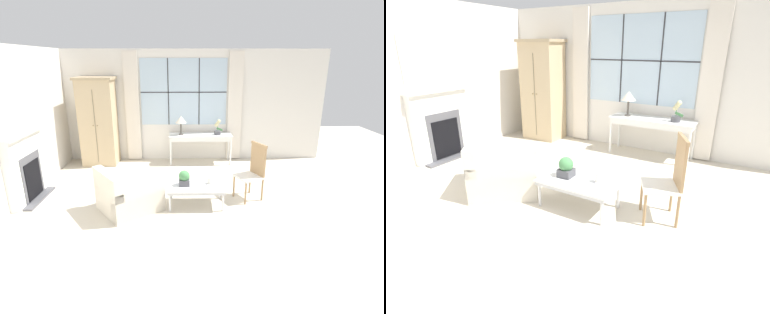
# 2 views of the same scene
# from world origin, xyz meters

# --- Properties ---
(ground_plane) EXTENTS (14.00, 14.00, 0.00)m
(ground_plane) POSITION_xyz_m (0.00, 0.00, 0.00)
(ground_plane) COLOR beige
(wall_back_windowed) EXTENTS (7.20, 0.14, 2.80)m
(wall_back_windowed) POSITION_xyz_m (0.00, 3.02, 1.41)
(wall_back_windowed) COLOR silver
(wall_back_windowed) RESTS_ON ground_plane
(wall_left) EXTENTS (0.06, 7.20, 2.80)m
(wall_left) POSITION_xyz_m (-3.03, 0.60, 1.40)
(wall_left) COLOR silver
(wall_left) RESTS_ON ground_plane
(fireplace) EXTENTS (0.34, 1.20, 2.21)m
(fireplace) POSITION_xyz_m (-2.91, 0.57, 0.75)
(fireplace) COLOR #515156
(fireplace) RESTS_ON ground_plane
(armoire) EXTENTS (0.91, 0.66, 2.16)m
(armoire) POSITION_xyz_m (-2.11, 2.65, 1.08)
(armoire) COLOR tan
(armoire) RESTS_ON ground_plane
(console_table) EXTENTS (1.58, 0.51, 0.74)m
(console_table) POSITION_xyz_m (0.42, 2.69, 0.66)
(console_table) COLOR white
(console_table) RESTS_ON ground_plane
(table_lamp) EXTENTS (0.28, 0.28, 0.48)m
(table_lamp) POSITION_xyz_m (-0.07, 2.66, 1.11)
(table_lamp) COLOR #4C4742
(table_lamp) RESTS_ON console_table
(potted_orchid) EXTENTS (0.21, 0.17, 0.38)m
(potted_orchid) POSITION_xyz_m (0.85, 2.67, 0.90)
(potted_orchid) COLOR #4C4C51
(potted_orchid) RESTS_ON console_table
(armchair_upholstered) EXTENTS (1.26, 1.25, 0.78)m
(armchair_upholstered) POSITION_xyz_m (-0.97, 0.12, 0.26)
(armchair_upholstered) COLOR beige
(armchair_upholstered) RESTS_ON ground_plane
(side_chair_wooden) EXTENTS (0.59, 0.59, 1.07)m
(side_chair_wooden) POSITION_xyz_m (1.32, 0.58, 0.59)
(side_chair_wooden) COLOR white
(side_chair_wooden) RESTS_ON ground_plane
(coffee_table) EXTENTS (1.03, 0.59, 0.38)m
(coffee_table) POSITION_xyz_m (0.23, 0.28, 0.34)
(coffee_table) COLOR silver
(coffee_table) RESTS_ON ground_plane
(potted_plant_small) EXTENTS (0.20, 0.20, 0.28)m
(potted_plant_small) POSITION_xyz_m (0.02, 0.30, 0.52)
(potted_plant_small) COLOR #4C4C51
(potted_plant_small) RESTS_ON coffee_table
(pillar_candle) EXTENTS (0.13, 0.13, 0.15)m
(pillar_candle) POSITION_xyz_m (0.48, 0.35, 0.45)
(pillar_candle) COLOR silver
(pillar_candle) RESTS_ON coffee_table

